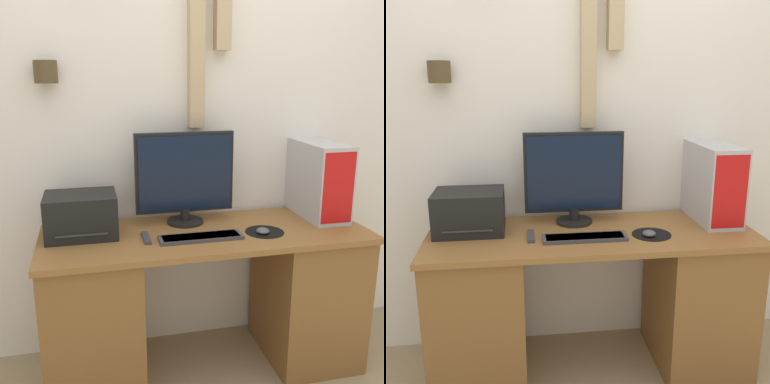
{
  "view_description": "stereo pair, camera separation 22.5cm",
  "coord_description": "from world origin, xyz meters",
  "views": [
    {
      "loc": [
        -0.58,
        -1.81,
        1.59
      ],
      "look_at": [
        -0.08,
        0.31,
        1.01
      ],
      "focal_mm": 42.0,
      "sensor_mm": 36.0,
      "label": 1
    },
    {
      "loc": [
        -0.36,
        -1.85,
        1.59
      ],
      "look_at": [
        -0.08,
        0.31,
        1.01
      ],
      "focal_mm": 42.0,
      "sensor_mm": 36.0,
      "label": 2
    }
  ],
  "objects": [
    {
      "name": "printer",
      "position": [
        -0.63,
        0.4,
        0.9
      ],
      "size": [
        0.35,
        0.27,
        0.22
      ],
      "color": "black",
      "rests_on": "desk"
    },
    {
      "name": "monitor",
      "position": [
        -0.08,
        0.48,
        1.06
      ],
      "size": [
        0.53,
        0.2,
        0.5
      ],
      "color": "black",
      "rests_on": "desk"
    },
    {
      "name": "keyboard",
      "position": [
        -0.05,
        0.21,
        0.81
      ],
      "size": [
        0.42,
        0.11,
        0.02
      ],
      "color": "#3D3D42",
      "rests_on": "desk"
    },
    {
      "name": "mouse",
      "position": [
        0.27,
        0.2,
        0.81
      ],
      "size": [
        0.07,
        0.07,
        0.03
      ],
      "color": "#4C4C51",
      "rests_on": "mousepad"
    },
    {
      "name": "wall_back",
      "position": [
        -0.0,
        0.67,
        1.37
      ],
      "size": [
        6.4,
        0.17,
        2.76
      ],
      "color": "white",
      "rests_on": "ground_plane"
    },
    {
      "name": "remote_control",
      "position": [
        -0.32,
        0.26,
        0.8
      ],
      "size": [
        0.03,
        0.16,
        0.02
      ],
      "color": "#38383D",
      "rests_on": "desk"
    },
    {
      "name": "computer_tower",
      "position": [
        0.69,
        0.44,
        1.01
      ],
      "size": [
        0.2,
        0.46,
        0.42
      ],
      "color": "#B2B2B7",
      "rests_on": "desk"
    },
    {
      "name": "mousepad",
      "position": [
        0.29,
        0.23,
        0.8
      ],
      "size": [
        0.2,
        0.2,
        0.0
      ],
      "color": "black",
      "rests_on": "desk"
    },
    {
      "name": "desk",
      "position": [
        0.0,
        0.31,
        0.41
      ],
      "size": [
        1.68,
        0.62,
        0.8
      ],
      "color": "brown",
      "rests_on": "ground_plane"
    }
  ]
}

